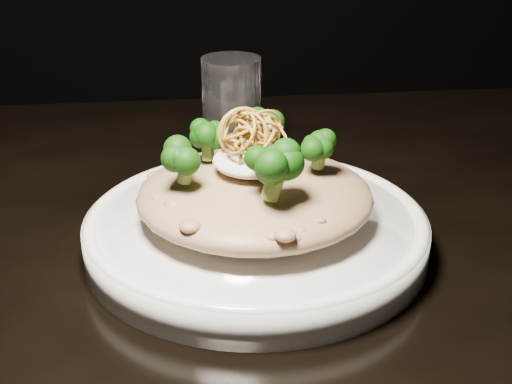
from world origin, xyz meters
TOP-DOWN VIEW (x-y plane):
  - table at (0.00, 0.00)m, footprint 1.10×0.80m
  - plate at (-0.08, -0.05)m, footprint 0.30×0.30m
  - risotto at (-0.08, -0.05)m, footprint 0.20×0.20m
  - broccoli at (-0.08, -0.05)m, footprint 0.13×0.13m
  - cheese at (-0.08, -0.05)m, footprint 0.07×0.07m
  - shallots at (-0.09, -0.05)m, footprint 0.06×0.06m
  - drinking_glass at (-0.08, 0.17)m, footprint 0.09×0.09m

SIDE VIEW (x-z plane):
  - table at x=0.00m, z-range 0.29..1.04m
  - plate at x=-0.08m, z-range 0.75..0.78m
  - risotto at x=-0.08m, z-range 0.78..0.83m
  - drinking_glass at x=-0.08m, z-range 0.75..0.87m
  - cheese at x=-0.08m, z-range 0.83..0.84m
  - broccoli at x=-0.08m, z-range 0.83..0.87m
  - shallots at x=-0.09m, z-range 0.84..0.88m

